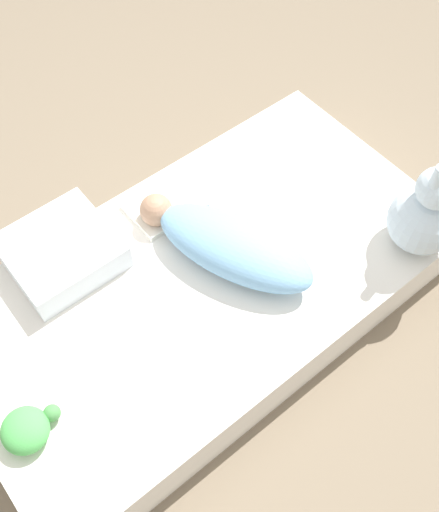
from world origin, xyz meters
TOP-DOWN VIEW (x-y plane):
  - ground_plane at (0.00, 0.00)m, footprint 12.00×12.00m
  - bed_mattress at (0.00, 0.00)m, footprint 1.50×0.80m
  - burp_cloth at (0.05, 0.27)m, footprint 0.23×0.17m
  - swaddled_baby at (0.09, -0.00)m, footprint 0.37×0.58m
  - pillow at (-0.30, 0.29)m, footprint 0.30×0.29m
  - bunny_plush at (0.57, -0.31)m, footprint 0.21×0.21m
  - turtle_plush at (-0.64, -0.10)m, footprint 0.16×0.12m

SIDE VIEW (x-z plane):
  - ground_plane at x=0.00m, z-range 0.00..0.00m
  - bed_mattress at x=0.00m, z-range 0.00..0.19m
  - burp_cloth at x=0.05m, z-range 0.19..0.21m
  - turtle_plush at x=-0.64m, z-range 0.19..0.26m
  - pillow at x=-0.30m, z-range 0.19..0.28m
  - swaddled_baby at x=0.09m, z-range 0.19..0.31m
  - bunny_plush at x=0.57m, z-range 0.14..0.49m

